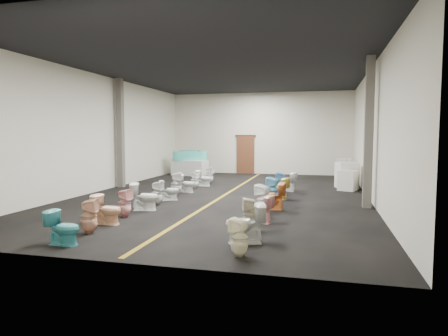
{
  "coord_description": "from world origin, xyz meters",
  "views": [
    {
      "loc": [
        3.46,
        -14.07,
        2.21
      ],
      "look_at": [
        -0.31,
        1.0,
        0.89
      ],
      "focal_mm": 32.0,
      "sensor_mm": 36.0,
      "label": 1
    }
  ],
  "objects": [
    {
      "name": "appliance_crate_a",
      "position": [
        4.4,
        2.19,
        0.4
      ],
      "size": [
        0.8,
        0.8,
        0.8
      ],
      "primitive_type": "cube",
      "rotation": [
        0.0,
        0.0,
        -0.37
      ],
      "color": "silver",
      "rests_on": "floor"
    },
    {
      "name": "toilet_left_9",
      "position": [
        -1.63,
        1.28,
        0.34
      ],
      "size": [
        0.41,
        0.41,
        0.69
      ],
      "primitive_type": "imported",
      "rotation": [
        0.0,
        0.0,
        1.16
      ],
      "color": "white",
      "rests_on": "floor"
    },
    {
      "name": "toilet_right_9",
      "position": [
        2.1,
        1.45,
        0.37
      ],
      "size": [
        0.82,
        0.64,
        0.73
      ],
      "primitive_type": "imported",
      "rotation": [
        0.0,
        0.0,
        -1.93
      ],
      "color": "white",
      "rests_on": "floor"
    },
    {
      "name": "appliance_crate_d",
      "position": [
        4.4,
        5.94,
        0.52
      ],
      "size": [
        0.79,
        0.79,
        1.04
      ],
      "primitive_type": "cube",
      "rotation": [
        0.0,
        0.0,
        -0.1
      ],
      "color": "silver",
      "rests_on": "floor"
    },
    {
      "name": "appliance_crate_c",
      "position": [
        4.4,
        4.4,
        0.46
      ],
      "size": [
        0.83,
        0.83,
        0.91
      ],
      "primitive_type": "cube",
      "rotation": [
        0.0,
        0.0,
        0.03
      ],
      "color": "silver",
      "rests_on": "floor"
    },
    {
      "name": "toilet_right_7",
      "position": [
        1.98,
        -0.57,
        0.37
      ],
      "size": [
        0.82,
        0.64,
        0.74
      ],
      "primitive_type": "imported",
      "rotation": [
        0.0,
        0.0,
        -1.92
      ],
      "color": "#ECC64E",
      "rests_on": "floor"
    },
    {
      "name": "toilet_left_4",
      "position": [
        -1.56,
        -3.5,
        0.4
      ],
      "size": [
        0.86,
        0.6,
        0.8
      ],
      "primitive_type": "imported",
      "rotation": [
        0.0,
        0.0,
        1.79
      ],
      "color": "white",
      "rests_on": "floor"
    },
    {
      "name": "toilet_left_1",
      "position": [
        -1.57,
        -6.33,
        0.39
      ],
      "size": [
        0.44,
        0.43,
        0.78
      ],
      "primitive_type": "imported",
      "rotation": [
        0.0,
        0.0,
        1.82
      ],
      "color": "#DBA383",
      "rests_on": "floor"
    },
    {
      "name": "bathtub",
      "position": [
        -3.54,
        6.3,
        1.07
      ],
      "size": [
        1.82,
        0.96,
        0.55
      ],
      "rotation": [
        0.0,
        0.0,
        0.25
      ],
      "color": "#47CDB7",
      "rests_on": "display_table"
    },
    {
      "name": "toilet_right_4",
      "position": [
        1.89,
        -3.36,
        0.42
      ],
      "size": [
        0.51,
        0.5,
        0.85
      ],
      "primitive_type": "imported",
      "rotation": [
        0.0,
        0.0,
        -1.98
      ],
      "color": "white",
      "rests_on": "floor"
    },
    {
      "name": "toilet_left_6",
      "position": [
        -1.53,
        -1.69,
        0.33
      ],
      "size": [
        0.75,
        0.61,
        0.67
      ],
      "primitive_type": "imported",
      "rotation": [
        0.0,
        0.0,
        1.99
      ],
      "color": "white",
      "rests_on": "floor"
    },
    {
      "name": "toilet_left_3",
      "position": [
        -1.65,
        -4.54,
        0.38
      ],
      "size": [
        0.4,
        0.4,
        0.76
      ],
      "primitive_type": "imported",
      "rotation": [
        0.0,
        0.0,
        1.4
      ],
      "color": "#E7A5A3",
      "rests_on": "floor"
    },
    {
      "name": "toilet_left_11",
      "position": [
        -1.5,
        3.07,
        0.37
      ],
      "size": [
        0.42,
        0.42,
        0.74
      ],
      "primitive_type": "imported",
      "rotation": [
        0.0,
        0.0,
        1.28
      ],
      "color": "white",
      "rests_on": "floor"
    },
    {
      "name": "wall_left",
      "position": [
        -5.0,
        0.0,
        2.25
      ],
      "size": [
        0.0,
        16.0,
        16.0
      ],
      "primitive_type": "plane",
      "rotation": [
        1.57,
        0.0,
        1.57
      ],
      "color": "beige",
      "rests_on": "ground"
    },
    {
      "name": "toilet_left_10",
      "position": [
        -1.49,
        2.12,
        0.33
      ],
      "size": [
        0.66,
        0.38,
        0.67
      ],
      "primitive_type": "imported",
      "rotation": [
        0.0,
        0.0,
        1.56
      ],
      "color": "white",
      "rests_on": "floor"
    },
    {
      "name": "floor",
      "position": [
        0.0,
        0.0,
        0.0
      ],
      "size": [
        16.0,
        16.0,
        0.0
      ],
      "primitive_type": "plane",
      "color": "black",
      "rests_on": "ground"
    },
    {
      "name": "toilet_right_0",
      "position": [
        2.03,
        -7.17,
        0.35
      ],
      "size": [
        0.4,
        0.39,
        0.71
      ],
      "primitive_type": "imported",
      "rotation": [
        0.0,
        0.0,
        -1.84
      ],
      "color": "#F1E9C2",
      "rests_on": "floor"
    },
    {
      "name": "wall_back",
      "position": [
        0.0,
        8.0,
        2.25
      ],
      "size": [
        10.0,
        0.0,
        10.0
      ],
      "primitive_type": "plane",
      "rotation": [
        1.57,
        0.0,
        0.0
      ],
      "color": "beige",
      "rests_on": "ground"
    },
    {
      "name": "toilet_left_5",
      "position": [
        -1.56,
        -2.62,
        0.38
      ],
      "size": [
        0.36,
        0.35,
        0.75
      ],
      "primitive_type": "imported",
      "rotation": [
        0.0,
        0.0,
        1.53
      ],
      "color": "silver",
      "rests_on": "floor"
    },
    {
      "name": "toilet_left_2",
      "position": [
        -1.67,
        -5.39,
        0.37
      ],
      "size": [
        0.72,
        0.42,
        0.73
      ],
      "primitive_type": "imported",
      "rotation": [
        0.0,
        0.0,
        1.56
      ],
      "color": "#FBC193",
      "rests_on": "floor"
    },
    {
      "name": "toilet_left_7",
      "position": [
        -1.67,
        -0.68,
        0.43
      ],
      "size": [
        0.5,
        0.49,
        0.85
      ],
      "primitive_type": "imported",
      "rotation": [
        0.0,
        0.0,
        1.92
      ],
      "color": "silver",
      "rests_on": "floor"
    },
    {
      "name": "wall_right",
      "position": [
        5.0,
        0.0,
        2.25
      ],
      "size": [
        0.0,
        16.0,
        16.0
      ],
      "primitive_type": "plane",
      "rotation": [
        1.57,
        0.0,
        -1.57
      ],
      "color": "beige",
      "rests_on": "ground"
    },
    {
      "name": "toilet_right_5",
      "position": [
        2.0,
        -2.48,
        0.4
      ],
      "size": [
        0.8,
        0.49,
        0.8
      ],
      "primitive_type": "imported",
      "rotation": [
        0.0,
        0.0,
        -1.63
      ],
      "color": "orange",
      "rests_on": "floor"
    },
    {
      "name": "toilet_left_0",
      "position": [
        -1.54,
        -7.26,
        0.35
      ],
      "size": [
        0.69,
        0.41,
        0.7
      ],
      "primitive_type": "imported",
      "rotation": [
        0.0,
        0.0,
        1.54
      ],
      "color": "teal",
      "rests_on": "floor"
    },
    {
      "name": "ceiling",
      "position": [
        0.0,
        0.0,
        4.5
      ],
      "size": [
        16.0,
        16.0,
        0.0
      ],
      "primitive_type": "plane",
      "rotation": [
        3.14,
        0.0,
        0.0
      ],
      "color": "black",
      "rests_on": "ground"
    },
    {
      "name": "column_left",
      "position": [
        -4.75,
        1.0,
        2.25
      ],
      "size": [
        0.25,
        0.25,
        4.5
      ],
      "primitive_type": "cube",
      "color": "#59544C",
      "rests_on": "floor"
    },
    {
      "name": "toilet_right_6",
      "position": [
        1.94,
        -1.48,
        0.42
      ],
      "size": [
        0.5,
        0.5,
        0.85
      ],
      "primitive_type": "imported",
      "rotation": [
        0.0,
        0.0,
        -1.95
      ],
      "color": "#64AFD3",
      "rests_on": "floor"
    },
    {
      "name": "column_right",
      "position": [
        4.75,
        -1.5,
        2.25
      ],
      "size": [
        0.25,
        0.25,
        4.5
      ],
      "primitive_type": "cube",
      "color": "#59544C",
      "rests_on": "floor"
    },
    {
      "name": "back_door",
      "position": [
        -0.8,
        7.94,
        1.05
      ],
      "size": [
        1.0,
        0.1,
        2.1
      ],
      "primitive_type": "cube",
      "color": "#562D19",
      "rests_on": "floor"
    },
    {
      "name": "wall_front",
      "position": [
        0.0,
        -8.0,
        2.25
      ],
      "size": [
        10.0,
        0.0,
        10.0
      ],
      "primitive_type": "plane",
      "rotation": [
        -1.57,
        0.0,
        0.0
      ],
      "color": "beige",
      "rests_on": "ground"
    },
    {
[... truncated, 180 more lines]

